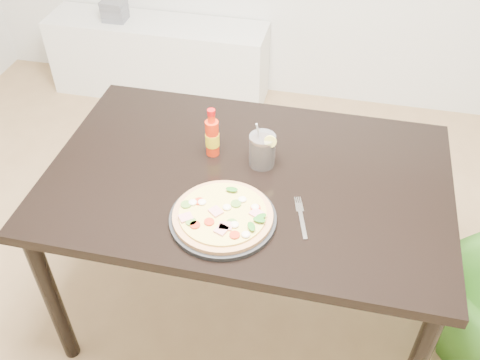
% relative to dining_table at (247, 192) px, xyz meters
% --- Properties ---
extents(dining_table, '(1.40, 0.90, 0.75)m').
position_rel_dining_table_xyz_m(dining_table, '(0.00, 0.00, 0.00)').
color(dining_table, black).
rests_on(dining_table, ground).
extents(plate, '(0.34, 0.34, 0.02)m').
position_rel_dining_table_xyz_m(plate, '(-0.03, -0.23, 0.09)').
color(plate, black).
rests_on(plate, dining_table).
extents(pizza, '(0.32, 0.32, 0.03)m').
position_rel_dining_table_xyz_m(pizza, '(-0.03, -0.23, 0.11)').
color(pizza, tan).
rests_on(pizza, plate).
extents(hot_sauce_bottle, '(0.05, 0.05, 0.19)m').
position_rel_dining_table_xyz_m(hot_sauce_bottle, '(-0.15, 0.09, 0.16)').
color(hot_sauce_bottle, red).
rests_on(hot_sauce_bottle, dining_table).
extents(cola_cup, '(0.10, 0.09, 0.18)m').
position_rel_dining_table_xyz_m(cola_cup, '(0.04, 0.07, 0.14)').
color(cola_cup, black).
rests_on(cola_cup, dining_table).
extents(fork, '(0.07, 0.19, 0.00)m').
position_rel_dining_table_xyz_m(fork, '(0.21, -0.16, 0.09)').
color(fork, silver).
rests_on(fork, dining_table).
extents(media_console, '(1.40, 0.34, 0.50)m').
position_rel_dining_table_xyz_m(media_console, '(-0.92, 1.56, -0.42)').
color(media_console, white).
rests_on(media_console, ground).
extents(cd_stack, '(0.14, 0.12, 0.13)m').
position_rel_dining_table_xyz_m(cd_stack, '(-1.17, 1.54, -0.10)').
color(cd_stack, slate).
rests_on(cd_stack, media_console).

